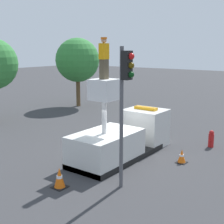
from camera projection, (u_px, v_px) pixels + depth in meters
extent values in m
plane|color=#38383A|center=(117.00, 158.00, 14.86)|extent=(120.00, 120.00, 0.00)
cube|color=black|center=(117.00, 155.00, 14.83)|extent=(5.15, 2.14, 0.24)
cube|color=silver|center=(106.00, 148.00, 14.02)|extent=(3.39, 2.08, 1.44)
cube|color=silver|center=(145.00, 127.00, 16.68)|extent=(1.76, 2.08, 1.94)
cube|color=black|center=(154.00, 117.00, 17.30)|extent=(0.03, 1.77, 0.78)
cube|color=orange|center=(146.00, 108.00, 16.47)|extent=(0.36, 1.25, 0.14)
cylinder|color=silver|center=(104.00, 116.00, 13.63)|extent=(0.22, 0.22, 1.59)
cube|color=silver|center=(104.00, 90.00, 13.39)|extent=(1.04, 1.04, 0.90)
cube|color=brown|center=(104.00, 69.00, 13.22)|extent=(0.34, 0.26, 0.84)
cube|color=#F29E0C|center=(104.00, 51.00, 13.07)|extent=(0.40, 0.26, 0.66)
sphere|color=tan|center=(104.00, 40.00, 12.98)|extent=(0.23, 0.23, 0.23)
cylinder|color=orange|center=(104.00, 38.00, 12.96)|extent=(0.26, 0.26, 0.09)
cylinder|color=#515156|center=(121.00, 120.00, 11.25)|extent=(0.14, 0.14, 5.20)
cube|color=black|center=(127.00, 65.00, 10.74)|extent=(0.34, 0.28, 1.00)
sphere|color=red|center=(131.00, 56.00, 10.57)|extent=(0.22, 0.22, 0.22)
sphere|color=#503C07|center=(131.00, 65.00, 10.63)|extent=(0.22, 0.22, 0.22)
sphere|color=#083710|center=(131.00, 75.00, 10.69)|extent=(0.22, 0.22, 0.22)
cylinder|color=red|center=(211.00, 140.00, 16.42)|extent=(0.29, 0.29, 0.71)
sphere|color=red|center=(212.00, 133.00, 16.33)|extent=(0.25, 0.25, 0.25)
cylinder|color=red|center=(210.00, 140.00, 16.25)|extent=(0.12, 0.12, 0.12)
cylinder|color=red|center=(212.00, 138.00, 16.57)|extent=(0.12, 0.12, 0.12)
cube|color=black|center=(60.00, 187.00, 11.70)|extent=(0.52, 0.52, 0.03)
cone|color=orange|center=(59.00, 178.00, 11.63)|extent=(0.43, 0.43, 0.78)
cylinder|color=white|center=(59.00, 177.00, 11.62)|extent=(0.22, 0.22, 0.11)
cube|color=black|center=(181.00, 162.00, 14.22)|extent=(0.45, 0.45, 0.03)
cone|color=orange|center=(182.00, 156.00, 14.16)|extent=(0.38, 0.38, 0.64)
cylinder|color=white|center=(182.00, 155.00, 14.15)|extent=(0.20, 0.20, 0.09)
cylinder|color=brown|center=(78.00, 91.00, 27.83)|extent=(0.36, 0.36, 2.75)
sphere|color=#337F38|center=(78.00, 60.00, 27.28)|extent=(3.84, 3.84, 3.84)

